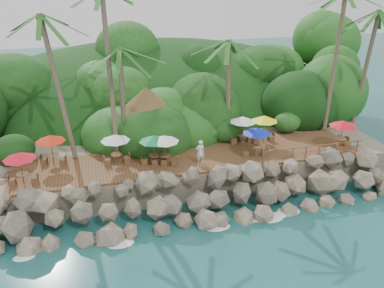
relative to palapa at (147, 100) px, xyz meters
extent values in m
plane|color=#19514F|center=(2.64, -10.07, -5.79)|extent=(140.00, 140.00, 0.00)
cube|color=gray|center=(2.64, 5.93, -4.74)|extent=(32.00, 25.20, 2.10)
ellipsoid|color=#143811|center=(2.64, 13.43, -5.79)|extent=(44.80, 28.00, 15.40)
cube|color=brown|center=(2.64, -4.07, -3.59)|extent=(26.00, 5.00, 0.20)
ellipsoid|color=white|center=(-9.36, -9.77, -5.76)|extent=(1.20, 0.80, 0.06)
ellipsoid|color=white|center=(-6.36, -9.77, -5.76)|extent=(1.20, 0.80, 0.06)
ellipsoid|color=white|center=(-3.36, -9.77, -5.76)|extent=(1.20, 0.80, 0.06)
ellipsoid|color=white|center=(-0.36, -9.77, -5.76)|extent=(1.20, 0.80, 0.06)
ellipsoid|color=white|center=(2.64, -9.77, -5.76)|extent=(1.20, 0.80, 0.06)
ellipsoid|color=white|center=(5.64, -9.77, -5.76)|extent=(1.20, 0.80, 0.06)
ellipsoid|color=white|center=(8.64, -9.77, -5.76)|extent=(1.20, 0.80, 0.06)
ellipsoid|color=white|center=(11.64, -9.77, -5.76)|extent=(1.20, 0.80, 0.06)
ellipsoid|color=white|center=(14.64, -9.77, -5.76)|extent=(1.20, 0.80, 0.06)
cylinder|color=brown|center=(-6.47, -1.30, 1.66)|extent=(1.70, 1.80, 10.22)
ellipsoid|color=#23601E|center=(-6.47, -1.30, 6.82)|extent=(6.00, 6.00, 2.40)
cylinder|color=brown|center=(-2.78, -1.11, 2.48)|extent=(0.39, 3.07, 11.71)
cylinder|color=brown|center=(-2.03, -1.43, 0.47)|extent=(0.54, 0.90, 7.92)
ellipsoid|color=#23601E|center=(-2.03, -1.43, 4.42)|extent=(6.00, 6.00, 2.40)
cylinder|color=brown|center=(6.37, -1.21, 0.54)|extent=(0.75, 0.69, 8.06)
ellipsoid|color=#23601E|center=(6.37, -1.21, 4.56)|extent=(6.00, 6.00, 2.40)
cylinder|color=brown|center=(15.82, -1.07, 2.20)|extent=(1.48, 1.53, 11.33)
cylinder|color=brown|center=(18.81, -1.17, 1.51)|extent=(0.50, 1.53, 9.97)
ellipsoid|color=#23601E|center=(18.81, -1.17, 6.51)|extent=(6.00, 6.00, 2.40)
cylinder|color=brown|center=(-1.40, -1.40, -2.29)|extent=(0.16, 0.16, 2.40)
cylinder|color=brown|center=(1.40, -1.40, -2.29)|extent=(0.16, 0.16, 2.40)
cylinder|color=brown|center=(-1.40, 1.40, -2.29)|extent=(0.16, 0.16, 2.40)
cylinder|color=brown|center=(1.40, 1.40, -2.29)|extent=(0.16, 0.16, 2.40)
cone|color=brown|center=(0.00, 0.00, 0.01)|extent=(4.91, 4.91, 2.20)
cylinder|color=brown|center=(-7.39, -2.68, -3.12)|extent=(0.08, 0.08, 0.75)
cylinder|color=brown|center=(-7.39, -2.68, -2.73)|extent=(0.85, 0.85, 0.05)
cylinder|color=brown|center=(-7.39, -2.68, -2.38)|extent=(0.05, 0.05, 2.22)
cone|color=red|center=(-7.39, -2.68, -1.42)|extent=(2.12, 2.12, 0.45)
cube|color=brown|center=(-8.06, -2.45, -3.26)|extent=(0.54, 0.54, 0.46)
cube|color=brown|center=(-6.72, -2.91, -3.26)|extent=(0.54, 0.54, 0.46)
cylinder|color=brown|center=(7.24, -2.47, -3.12)|extent=(0.08, 0.08, 0.75)
cylinder|color=brown|center=(7.24, -2.47, -2.73)|extent=(0.85, 0.85, 0.05)
cylinder|color=brown|center=(7.24, -2.47, -2.38)|extent=(0.05, 0.05, 2.22)
cone|color=white|center=(7.24, -2.47, -1.42)|extent=(2.12, 2.12, 0.45)
cube|color=brown|center=(6.54, -2.46, -3.26)|extent=(0.43, 0.43, 0.46)
cube|color=brown|center=(7.95, -2.47, -3.26)|extent=(0.43, 0.43, 0.46)
cylinder|color=brown|center=(7.34, -5.04, -3.12)|extent=(0.08, 0.08, 0.75)
cylinder|color=brown|center=(7.34, -5.04, -2.73)|extent=(0.85, 0.85, 0.05)
cylinder|color=brown|center=(7.34, -5.04, -2.38)|extent=(0.05, 0.05, 2.22)
cone|color=#0C1EA0|center=(7.34, -5.04, -1.42)|extent=(2.12, 2.12, 0.45)
cube|color=brown|center=(6.65, -4.90, -3.26)|extent=(0.50, 0.50, 0.46)
cube|color=brown|center=(8.03, -5.19, -3.26)|extent=(0.50, 0.50, 0.46)
cylinder|color=brown|center=(0.42, -4.78, -3.12)|extent=(0.08, 0.08, 0.75)
cylinder|color=brown|center=(0.42, -4.78, -2.73)|extent=(0.85, 0.85, 0.05)
cylinder|color=brown|center=(0.42, -4.78, -2.38)|extent=(0.05, 0.05, 2.22)
cone|color=silver|center=(0.42, -4.78, -1.42)|extent=(2.12, 2.12, 0.45)
cube|color=brown|center=(-0.24, -4.53, -3.26)|extent=(0.55, 0.55, 0.46)
cube|color=brown|center=(1.08, -5.03, -3.26)|extent=(0.55, 0.55, 0.46)
cylinder|color=brown|center=(-2.92, -3.73, -3.12)|extent=(0.08, 0.08, 0.75)
cylinder|color=brown|center=(-2.92, -3.73, -2.73)|extent=(0.85, 0.85, 0.05)
cylinder|color=brown|center=(-2.92, -3.73, -2.38)|extent=(0.05, 0.05, 2.22)
cone|color=silver|center=(-2.92, -3.73, -1.42)|extent=(2.12, 2.12, 0.45)
cube|color=brown|center=(-3.62, -3.79, -3.26)|extent=(0.46, 0.46, 0.46)
cube|color=brown|center=(-2.21, -3.68, -3.26)|extent=(0.46, 0.46, 0.46)
cylinder|color=brown|center=(-9.16, -5.25, -3.12)|extent=(0.08, 0.08, 0.75)
cylinder|color=brown|center=(-9.16, -5.25, -2.73)|extent=(0.85, 0.85, 0.05)
cylinder|color=brown|center=(-9.16, -5.25, -2.38)|extent=(0.05, 0.05, 2.22)
cone|color=red|center=(-9.16, -5.25, -1.42)|extent=(2.12, 2.12, 0.45)
cube|color=brown|center=(-9.87, -5.21, -3.26)|extent=(0.45, 0.45, 0.46)
cube|color=brown|center=(-8.45, -5.30, -3.26)|extent=(0.45, 0.45, 0.46)
cylinder|color=brown|center=(14.44, -5.32, -3.12)|extent=(0.08, 0.08, 0.75)
cylinder|color=brown|center=(14.44, -5.32, -2.73)|extent=(0.85, 0.85, 0.05)
cylinder|color=brown|center=(14.44, -5.32, -2.38)|extent=(0.05, 0.05, 2.22)
cone|color=red|center=(14.44, -5.32, -1.42)|extent=(2.12, 2.12, 0.45)
cube|color=brown|center=(13.79, -5.61, -3.26)|extent=(0.56, 0.56, 0.46)
cube|color=brown|center=(15.09, -5.03, -3.26)|extent=(0.56, 0.56, 0.46)
cylinder|color=brown|center=(9.01, -2.72, -3.12)|extent=(0.08, 0.08, 0.75)
cylinder|color=brown|center=(9.01, -2.72, -2.73)|extent=(0.85, 0.85, 0.05)
cylinder|color=brown|center=(9.01, -2.72, -2.38)|extent=(0.05, 0.05, 2.22)
cone|color=#FFF215|center=(9.01, -2.72, -1.42)|extent=(2.12, 2.12, 0.45)
cube|color=brown|center=(8.30, -2.76, -3.26)|extent=(0.44, 0.44, 0.46)
cube|color=brown|center=(9.71, -2.69, -3.26)|extent=(0.44, 0.44, 0.46)
cylinder|color=brown|center=(-0.29, -4.56, -3.12)|extent=(0.08, 0.08, 0.75)
cylinder|color=brown|center=(-0.29, -4.56, -2.73)|extent=(0.85, 0.85, 0.05)
cylinder|color=brown|center=(-0.29, -4.56, -2.38)|extent=(0.05, 0.05, 2.22)
cone|color=#0C733E|center=(-0.29, -4.56, -1.42)|extent=(2.12, 2.12, 0.45)
cube|color=brown|center=(-0.96, -4.33, -3.26)|extent=(0.54, 0.54, 0.46)
cube|color=brown|center=(0.38, -4.79, -3.26)|extent=(0.54, 0.54, 0.46)
cylinder|color=brown|center=(9.69, -6.42, -2.99)|extent=(0.10, 0.10, 1.00)
cylinder|color=brown|center=(10.79, -6.42, -2.99)|extent=(0.10, 0.10, 1.00)
cylinder|color=brown|center=(11.89, -6.42, -2.99)|extent=(0.10, 0.10, 1.00)
cylinder|color=brown|center=(12.99, -6.42, -2.99)|extent=(0.10, 0.10, 1.00)
cylinder|color=brown|center=(14.09, -6.42, -2.99)|extent=(0.10, 0.10, 1.00)
cylinder|color=brown|center=(15.19, -6.42, -2.99)|extent=(0.10, 0.10, 1.00)
cube|color=brown|center=(12.44, -6.42, -2.54)|extent=(6.10, 0.06, 0.06)
cube|color=brown|center=(12.44, -6.42, -2.94)|extent=(6.10, 0.06, 0.06)
imported|color=silver|center=(2.96, -5.20, -2.58)|extent=(0.68, 0.47, 1.82)
camera|label=1|loc=(-4.42, -31.00, 9.74)|focal=38.23mm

